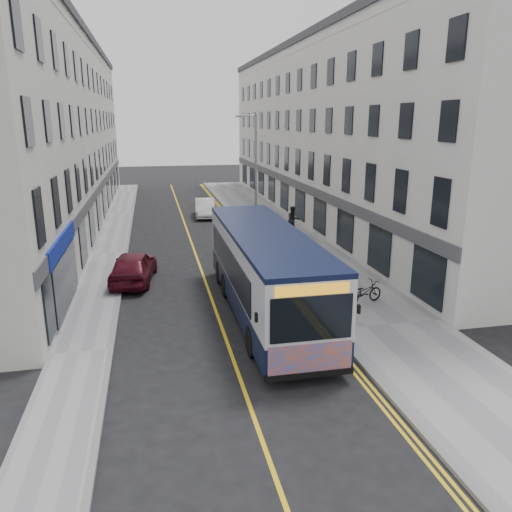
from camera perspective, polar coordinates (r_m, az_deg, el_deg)
name	(u,v)px	position (r m, az deg, el deg)	size (l,w,h in m)	color
ground	(222,328)	(19.22, -3.91, -8.20)	(140.00, 140.00, 0.00)	black
pavement_east	(293,244)	(31.63, 4.26, 1.39)	(4.50, 64.00, 0.12)	gray
pavement_west	(109,253)	(30.55, -16.47, 0.29)	(2.00, 64.00, 0.12)	gray
kerb_east	(258,246)	(31.09, 0.27, 1.19)	(0.18, 64.00, 0.13)	slate
kerb_west	(126,252)	(30.48, -14.60, 0.40)	(0.18, 64.00, 0.13)	slate
road_centre_line	(194,250)	(30.54, -7.09, 0.69)	(0.12, 64.00, 0.01)	yellow
road_dbl_yellow_inner	(251,247)	(31.02, -0.54, 1.04)	(0.10, 64.00, 0.01)	yellow
road_dbl_yellow_outer	(254,247)	(31.06, -0.18, 1.06)	(0.10, 64.00, 0.01)	yellow
terrace_east	(327,135)	(40.90, 8.15, 13.56)	(6.00, 46.00, 13.00)	silver
terrace_west	(53,136)	(39.06, -22.23, 12.53)	(6.00, 46.00, 13.00)	silver
streetlamp	(254,173)	(32.31, -0.18, 9.51)	(1.32, 0.18, 8.00)	gray
city_bus	(265,270)	(19.85, 1.01, -1.55)	(2.78, 11.93, 3.47)	black
bicycle	(364,292)	(21.65, 12.24, -4.07)	(0.64, 1.83, 0.96)	black
pedestrian_near	(277,227)	(32.09, 2.44, 3.34)	(0.64, 0.42, 1.76)	brown
pedestrian_far	(293,220)	(33.88, 4.27, 4.09)	(0.93, 0.73, 1.92)	black
car_white	(205,208)	(40.88, -5.86, 5.49)	(1.53, 4.38, 1.44)	silver
car_maroon	(133,266)	(24.90, -13.83, -1.17)	(1.85, 4.59, 1.56)	#4F0D1B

